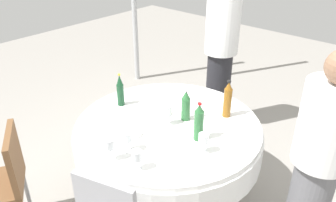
# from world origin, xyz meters

# --- Properties ---
(ground_plane) EXTENTS (10.00, 10.00, 0.00)m
(ground_plane) POSITION_xyz_m (0.00, 0.00, 0.00)
(ground_plane) COLOR gray
(dining_table) EXTENTS (1.45, 1.45, 0.74)m
(dining_table) POSITION_xyz_m (0.00, 0.00, 0.59)
(dining_table) COLOR white
(dining_table) RESTS_ON ground_plane
(bottle_dark_green_rear) EXTENTS (0.06, 0.06, 0.28)m
(bottle_dark_green_rear) POSITION_xyz_m (-0.49, -0.04, 0.87)
(bottle_dark_green_rear) COLOR #194728
(bottle_dark_green_rear) RESTS_ON dining_table
(bottle_green_inner) EXTENTS (0.07, 0.07, 0.26)m
(bottle_green_inner) POSITION_xyz_m (0.06, 0.14, 0.86)
(bottle_green_inner) COLOR #2D6B38
(bottle_green_inner) RESTS_ON dining_table
(bottle_green_outer) EXTENTS (0.07, 0.07, 0.29)m
(bottle_green_outer) POSITION_xyz_m (0.30, -0.01, 0.88)
(bottle_green_outer) COLOR #2D6B38
(bottle_green_outer) RESTS_ON dining_table
(bottle_amber_mid) EXTENTS (0.06, 0.06, 0.31)m
(bottle_amber_mid) POSITION_xyz_m (0.27, 0.39, 0.88)
(bottle_amber_mid) COLOR #8C5619
(bottle_amber_mid) RESTS_ON dining_table
(wine_glass_mid) EXTENTS (0.07, 0.07, 0.15)m
(wine_glass_mid) POSITION_xyz_m (0.02, -0.44, 0.85)
(wine_glass_mid) COLOR white
(wine_glass_mid) RESTS_ON dining_table
(wine_glass_west) EXTENTS (0.07, 0.07, 0.16)m
(wine_glass_west) POSITION_xyz_m (-0.00, -0.01, 0.85)
(wine_glass_west) COLOR white
(wine_glass_west) RESTS_ON dining_table
(wine_glass_near) EXTENTS (0.07, 0.07, 0.14)m
(wine_glass_near) POSITION_xyz_m (0.41, -0.11, 0.84)
(wine_glass_near) COLOR white
(wine_glass_near) RESTS_ON dining_table
(wine_glass_far) EXTENTS (0.06, 0.06, 0.16)m
(wine_glass_far) POSITION_xyz_m (0.01, -0.57, 0.85)
(wine_glass_far) COLOR white
(wine_glass_far) RESTS_ON dining_table
(wine_glass_south) EXTENTS (0.07, 0.07, 0.14)m
(wine_glass_south) POSITION_xyz_m (0.21, -0.53, 0.84)
(wine_glass_south) COLOR white
(wine_glass_south) RESTS_ON dining_table
(plate_south) EXTENTS (0.25, 0.25, 0.02)m
(plate_south) POSITION_xyz_m (-0.18, 0.06, 0.75)
(plate_south) COLOR white
(plate_south) RESTS_ON dining_table
(plate_left) EXTENTS (0.20, 0.20, 0.02)m
(plate_left) POSITION_xyz_m (-0.12, -0.29, 0.75)
(plate_left) COLOR white
(plate_left) RESTS_ON dining_table
(knife_inner) EXTENTS (0.17, 0.08, 0.00)m
(knife_inner) POSITION_xyz_m (0.56, 0.16, 0.74)
(knife_inner) COLOR silver
(knife_inner) RESTS_ON dining_table
(spoon_outer) EXTENTS (0.10, 0.17, 0.00)m
(spoon_outer) POSITION_xyz_m (0.17, -0.20, 0.74)
(spoon_outer) COLOR silver
(spoon_outer) RESTS_ON dining_table
(person_rear) EXTENTS (0.34, 0.34, 1.55)m
(person_rear) POSITION_xyz_m (1.06, 0.18, 0.81)
(person_rear) COLOR slate
(person_rear) RESTS_ON ground_plane
(person_inner) EXTENTS (0.34, 0.34, 1.67)m
(person_inner) POSITION_xyz_m (-0.33, 1.19, 0.88)
(person_inner) COLOR #26262B
(person_inner) RESTS_ON ground_plane
(chair_near) EXTENTS (0.55, 0.55, 0.87)m
(chair_near) POSITION_xyz_m (-0.62, -1.04, 0.52)
(chair_near) COLOR brown
(chair_near) RESTS_ON ground_plane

